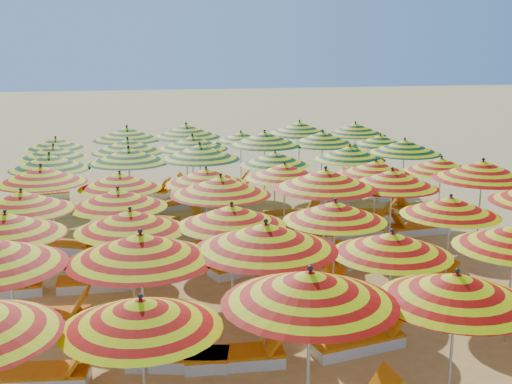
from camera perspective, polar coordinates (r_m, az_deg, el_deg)
ground at (r=16.46m, az=0.36°, el=-5.82°), size 120.00×120.00×0.00m
umbrella_1 at (r=8.48m, az=-10.18°, el=-10.58°), size 2.22×2.22×2.24m
umbrella_2 at (r=8.56m, az=4.81°, el=-8.43°), size 2.95×2.95×2.52m
umbrella_3 at (r=9.39m, az=17.37°, el=-8.10°), size 2.43×2.43×2.32m
umbrella_7 at (r=10.30m, az=-10.21°, el=-4.84°), size 2.61×2.61×2.51m
umbrella_8 at (r=10.55m, az=0.87°, el=-3.99°), size 2.97×2.97×2.55m
umbrella_9 at (r=11.37m, az=11.98°, el=-4.50°), size 2.78×2.78×2.23m
umbrella_12 at (r=12.80m, az=-21.35°, el=-2.68°), size 2.81×2.81×2.34m
umbrella_13 at (r=12.59m, az=-11.11°, el=-2.49°), size 2.31×2.31×2.29m
umbrella_14 at (r=12.63m, az=-2.19°, el=-2.08°), size 2.69×2.69×2.31m
umbrella_15 at (r=13.20m, az=7.04°, el=-1.69°), size 2.65×2.65×2.26m
umbrella_16 at (r=14.21m, az=16.89°, el=-1.20°), size 2.32×2.32×2.24m
umbrella_18 at (r=14.51m, az=-20.12°, el=-0.73°), size 2.90×2.90×2.36m
umbrella_19 at (r=14.43m, az=-12.16°, el=-0.52°), size 2.44×2.44×2.29m
umbrella_20 at (r=14.68m, az=-3.16°, el=0.58°), size 3.07×3.07×2.46m
umbrella_21 at (r=14.97m, az=6.19°, el=1.17°), size 2.87×2.87×2.57m
umbrella_22 at (r=15.92m, az=11.99°, el=1.17°), size 2.83×2.83×2.41m
umbrella_23 at (r=16.79m, az=19.49°, el=1.86°), size 2.64×2.64×2.59m
umbrella_24 at (r=16.95m, az=-18.55°, el=1.47°), size 2.90×2.90×2.41m
umbrella_25 at (r=16.51m, az=-12.01°, el=1.00°), size 2.16×2.16×2.23m
umbrella_26 at (r=16.74m, az=-4.47°, el=1.44°), size 2.65×2.65×2.23m
umbrella_27 at (r=17.33m, az=2.56°, el=1.91°), size 2.66×2.66×2.24m
umbrella_28 at (r=17.94m, az=10.58°, el=2.11°), size 2.75×2.75×2.25m
umbrella_29 at (r=18.85m, az=16.14°, el=2.32°), size 2.17×2.17×2.24m
umbrella_30 at (r=18.84m, az=-17.88°, el=2.57°), size 2.87×2.87×2.38m
umbrella_31 at (r=18.86m, az=-11.25°, el=3.21°), size 3.02×3.02×2.47m
umbrella_32 at (r=18.97m, az=-5.01°, el=3.59°), size 3.07×3.07×2.52m
umbrella_33 at (r=19.29m, az=1.69°, el=3.01°), size 2.60×2.60×2.22m
umbrella_34 at (r=19.84m, az=8.31°, el=3.46°), size 2.28×2.28×2.34m
umbrella_35 at (r=20.69m, az=13.07°, el=3.95°), size 2.84×2.84×2.46m
umbrella_36 at (r=21.10m, az=-17.55°, el=3.42°), size 2.45×2.45×2.28m
umbrella_37 at (r=20.86m, az=-11.34°, el=4.06°), size 2.43×2.43×2.44m
umbrella_38 at (r=21.06m, az=-5.67°, el=4.40°), size 2.90×2.90×2.46m
umbrella_39 at (r=21.24m, az=0.76°, el=4.77°), size 2.69×2.69×2.56m
umbrella_40 at (r=21.86m, az=5.92°, el=4.79°), size 2.97×2.97×2.49m
umbrella_41 at (r=22.57m, az=10.97°, el=4.48°), size 2.54×2.54×2.31m
umbrella_42 at (r=23.07m, az=-17.36°, el=4.14°), size 2.80×2.80×2.24m
umbrella_43 at (r=22.93m, az=-11.40°, el=5.11°), size 2.46×2.46×2.55m
umbrella_44 at (r=23.07m, az=-6.23°, el=5.44°), size 2.68×2.68×2.59m
umbrella_45 at (r=23.64m, az=-1.36°, el=4.88°), size 2.31×2.31×2.22m
umbrella_46 at (r=23.80m, az=3.88°, el=5.69°), size 2.99×2.99×2.58m
umbrella_47 at (r=24.49m, az=8.83°, el=5.54°), size 2.74×2.74×2.46m
lounger_4 at (r=11.24m, az=-18.83°, el=-15.19°), size 1.79×0.80×0.69m
lounger_5 at (r=11.29m, az=-7.17°, el=-14.41°), size 1.82×0.97×0.69m
lounger_6 at (r=11.24m, az=-1.73°, el=-14.41°), size 1.76×0.67×0.69m
lounger_7 at (r=11.90m, az=9.18°, el=-12.95°), size 1.81×0.91×0.69m
lounger_9 at (r=13.31m, az=-18.09°, el=-10.54°), size 1.78×0.74×0.69m
lounger_10 at (r=13.72m, az=4.68°, el=-9.17°), size 1.82×1.19×0.69m
lounger_11 at (r=14.52m, az=14.67°, el=-8.29°), size 1.82×1.22×0.69m
lounger_13 at (r=15.06m, az=-21.49°, el=-8.01°), size 1.76×0.66×0.69m
lounger_14 at (r=14.82m, az=-13.76°, el=-7.79°), size 1.74×0.61×0.69m
lounger_15 at (r=15.38m, az=-0.89°, el=-6.61°), size 1.83×1.12×0.69m
lounger_16 at (r=15.25m, az=4.38°, el=-6.83°), size 1.77×0.69×0.69m
lounger_17 at (r=16.29m, az=9.61°, el=-5.65°), size 1.82×1.18×0.69m
lounger_18 at (r=17.49m, az=-16.10°, el=-4.67°), size 1.82×1.24×0.69m
lounger_19 at (r=17.13m, az=-2.62°, el=-4.53°), size 1.82×1.16×0.69m
lounger_20 at (r=17.79m, az=4.49°, el=-3.88°), size 1.82×0.96×0.69m
lounger_21 at (r=18.38m, az=8.65°, el=-3.43°), size 1.76×0.66×0.69m
lounger_22 at (r=19.00m, az=14.19°, el=-3.14°), size 1.77×0.70×0.69m
lounger_23 at (r=19.43m, az=-9.50°, el=-2.55°), size 1.82×1.20×0.69m
lounger_24 at (r=19.40m, az=-3.38°, el=-2.41°), size 1.83×1.16×0.69m
lounger_25 at (r=19.88m, az=3.30°, el=-2.03°), size 1.75×0.64×0.69m
lounger_26 at (r=20.23m, az=9.96°, el=-1.94°), size 1.83×1.07×0.69m
lounger_27 at (r=21.24m, az=14.10°, el=-1.41°), size 1.82×1.00×0.69m
lounger_28 at (r=21.29m, az=-15.65°, el=-1.47°), size 1.82×0.96×0.69m
lounger_29 at (r=21.31m, az=-6.87°, el=-1.06°), size 1.82×1.25×0.69m
lounger_30 at (r=22.30m, az=7.37°, el=-0.43°), size 1.83×1.09×0.69m
lounger_31 at (r=23.13m, az=12.16°, el=-0.13°), size 1.83×1.06×0.69m
lounger_32 at (r=23.63m, az=-18.47°, el=-0.24°), size 1.81×0.89×0.69m
lounger_33 at (r=23.10m, az=-9.68°, el=-0.04°), size 1.82×1.21×0.69m
lounger_34 at (r=23.68m, az=-4.94°, el=0.43°), size 1.82×0.95×0.69m
lounger_35 at (r=24.09m, az=-2.61°, el=0.68°), size 1.82×1.20×0.69m
lounger_36 at (r=25.21m, az=9.56°, el=1.08°), size 1.82×1.02×0.69m
beachgoer_a at (r=15.42m, az=-3.31°, el=-4.13°), size 0.67×0.65×1.56m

